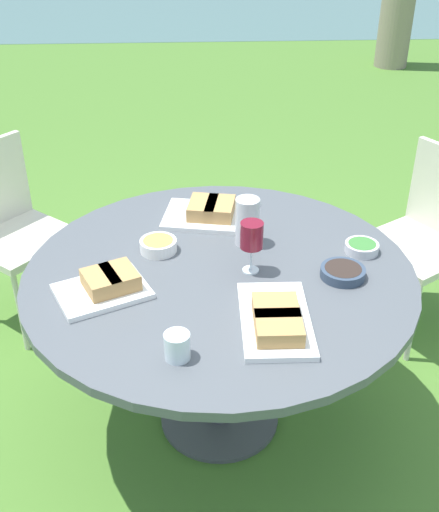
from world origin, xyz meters
TOP-DOWN VIEW (x-y plane):
  - ground_plane at (0.00, 0.00)m, footprint 40.00×40.00m
  - river_strip at (0.00, 8.55)m, footprint 40.00×3.92m
  - dining_table at (0.00, 0.00)m, footprint 1.41×1.41m
  - chair_near_left at (1.02, 0.63)m, footprint 0.59×0.60m
  - chair_near_right at (-0.98, 0.82)m, footprint 0.60×0.61m
  - water_pitcher at (0.11, 0.19)m, footprint 0.10×0.09m
  - wine_glass at (0.11, -0.01)m, footprint 0.08×0.08m
  - platter_bread_main at (-0.39, -0.12)m, footprint 0.37×0.33m
  - platter_charcuterie at (-0.03, 0.39)m, footprint 0.35×0.31m
  - platter_sandwich_side at (0.16, -0.34)m, footprint 0.23×0.40m
  - bowl_fries at (-0.22, 0.15)m, footprint 0.14×0.14m
  - bowl_salad at (0.54, 0.10)m, footprint 0.13×0.13m
  - bowl_olives at (0.43, -0.06)m, footprint 0.16×0.16m
  - cup_water_near at (-0.15, -0.47)m, footprint 0.08×0.08m

SIDE VIEW (x-z plane):
  - ground_plane at x=0.00m, z-range 0.00..0.00m
  - river_strip at x=0.00m, z-range 0.00..0.01m
  - chair_near_left at x=1.02m, z-range 0.08..0.97m
  - chair_near_right at x=-0.98m, z-range 0.08..0.97m
  - dining_table at x=0.00m, z-range 0.28..1.02m
  - bowl_olives at x=0.43m, z-range 0.74..0.78m
  - bowl_salad at x=0.54m, z-range 0.74..0.78m
  - bowl_fries at x=-0.22m, z-range 0.74..0.79m
  - platter_sandwich_side at x=0.16m, z-range 0.73..0.80m
  - platter_bread_main at x=-0.39m, z-range 0.73..0.81m
  - platter_charcuterie at x=-0.03m, z-range 0.73..0.81m
  - cup_water_near at x=-0.15m, z-range 0.74..0.82m
  - water_pitcher at x=0.11m, z-range 0.74..0.93m
  - wine_glass at x=0.11m, z-range 0.78..0.98m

